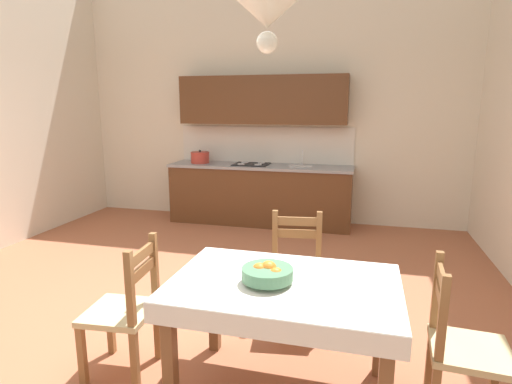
% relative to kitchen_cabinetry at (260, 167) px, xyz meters
% --- Properties ---
extents(ground_plane, '(6.47, 7.06, 0.10)m').
position_rel_kitchen_cabinetry_xyz_m(ground_plane, '(0.06, -2.96, -0.91)').
color(ground_plane, '#A86042').
extents(wall_back, '(6.47, 0.12, 4.24)m').
position_rel_kitchen_cabinetry_xyz_m(wall_back, '(0.06, 0.33, 1.26)').
color(wall_back, silver).
rests_on(wall_back, ground_plane).
extents(kitchen_cabinetry, '(2.75, 0.63, 2.20)m').
position_rel_kitchen_cabinetry_xyz_m(kitchen_cabinetry, '(0.00, 0.00, 0.00)').
color(kitchen_cabinetry, '#56331C').
rests_on(kitchen_cabinetry, ground_plane).
extents(dining_table, '(1.35, 0.91, 0.75)m').
position_rel_kitchen_cabinetry_xyz_m(dining_table, '(1.06, -3.76, -0.24)').
color(dining_table, brown).
rests_on(dining_table, ground_plane).
extents(dining_chair_tv_side, '(0.45, 0.45, 0.93)m').
position_rel_kitchen_cabinetry_xyz_m(dining_chair_tv_side, '(0.01, -3.79, -0.41)').
color(dining_chair_tv_side, '#D1BC89').
rests_on(dining_chair_tv_side, ground_plane).
extents(dining_chair_kitchen_side, '(0.47, 0.47, 0.93)m').
position_rel_kitchen_cabinetry_xyz_m(dining_chair_kitchen_side, '(1.01, -2.90, -0.41)').
color(dining_chair_kitchen_side, '#D1BC89').
rests_on(dining_chair_kitchen_side, ground_plane).
extents(dining_chair_window_side, '(0.45, 0.45, 0.93)m').
position_rel_kitchen_cabinetry_xyz_m(dining_chair_window_side, '(2.07, -3.70, -0.41)').
color(dining_chair_window_side, '#D1BC89').
rests_on(dining_chair_window_side, ground_plane).
extents(fruit_bowl, '(0.30, 0.30, 0.12)m').
position_rel_kitchen_cabinetry_xyz_m(fruit_bowl, '(0.97, -3.80, -0.04)').
color(fruit_bowl, '#4C7F5B').
rests_on(fruit_bowl, dining_table).
extents(pendant_lamp, '(0.32, 0.32, 0.81)m').
position_rel_kitchen_cabinetry_xyz_m(pendant_lamp, '(0.97, -3.83, 1.36)').
color(pendant_lamp, black).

